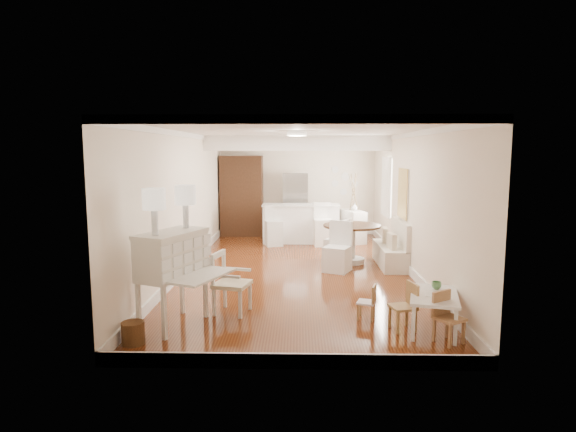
{
  "coord_description": "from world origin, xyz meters",
  "views": [
    {
      "loc": [
        0.03,
        -9.6,
        2.41
      ],
      "look_at": [
        -0.18,
        0.3,
        1.09
      ],
      "focal_mm": 30.0,
      "sensor_mm": 36.0,
      "label": 1
    }
  ],
  "objects_px": {
    "wicker_basket": "(133,333)",
    "bar_stool_left": "(274,226)",
    "kids_table": "(434,312)",
    "pantry_cabinet": "(242,196)",
    "sideboard": "(353,226)",
    "dining_table": "(352,244)",
    "slip_chair_far": "(337,239)",
    "kids_chair_c": "(449,318)",
    "fridge": "(308,205)",
    "kids_chair_a": "(403,306)",
    "kids_chair_b": "(366,302)",
    "secretary_bureau": "(173,279)",
    "slip_chair_near": "(337,247)",
    "bar_stool_right": "(323,225)",
    "breakfast_counter": "(301,223)",
    "gustavian_armchair": "(232,283)"
  },
  "relations": [
    {
      "from": "kids_chair_a",
      "to": "kids_chair_c",
      "type": "xyz_separation_m",
      "value": [
        0.49,
        -0.44,
        -0.0
      ]
    },
    {
      "from": "sideboard",
      "to": "bar_stool_left",
      "type": "bearing_deg",
      "value": 175.26
    },
    {
      "from": "kids_table",
      "to": "breakfast_counter",
      "type": "distance_m",
      "value": 6.62
    },
    {
      "from": "dining_table",
      "to": "slip_chair_far",
      "type": "xyz_separation_m",
      "value": [
        -0.3,
        0.37,
        0.03
      ]
    },
    {
      "from": "kids_table",
      "to": "slip_chair_far",
      "type": "xyz_separation_m",
      "value": [
        -0.97,
        4.38,
        0.2
      ]
    },
    {
      "from": "dining_table",
      "to": "pantry_cabinet",
      "type": "distance_m",
      "value": 4.5
    },
    {
      "from": "fridge",
      "to": "kids_chair_b",
      "type": "bearing_deg",
      "value": -84.12
    },
    {
      "from": "wicker_basket",
      "to": "kids_table",
      "type": "xyz_separation_m",
      "value": [
        3.92,
        0.55,
        0.11
      ]
    },
    {
      "from": "secretary_bureau",
      "to": "bar_stool_left",
      "type": "bearing_deg",
      "value": 102.37
    },
    {
      "from": "kids_chair_b",
      "to": "kids_chair_a",
      "type": "bearing_deg",
      "value": 64.35
    },
    {
      "from": "kids_chair_a",
      "to": "pantry_cabinet",
      "type": "height_order",
      "value": "pantry_cabinet"
    },
    {
      "from": "secretary_bureau",
      "to": "kids_table",
      "type": "bearing_deg",
      "value": 21.16
    },
    {
      "from": "bar_stool_left",
      "to": "sideboard",
      "type": "relative_size",
      "value": 1.15
    },
    {
      "from": "breakfast_counter",
      "to": "fridge",
      "type": "distance_m",
      "value": 1.14
    },
    {
      "from": "kids_chair_a",
      "to": "fridge",
      "type": "distance_m",
      "value": 7.52
    },
    {
      "from": "kids_table",
      "to": "kids_chair_b",
      "type": "height_order",
      "value": "kids_chair_b"
    },
    {
      "from": "dining_table",
      "to": "wicker_basket",
      "type": "bearing_deg",
      "value": -125.47
    },
    {
      "from": "kids_chair_c",
      "to": "pantry_cabinet",
      "type": "distance_m",
      "value": 8.68
    },
    {
      "from": "kids_chair_c",
      "to": "breakfast_counter",
      "type": "xyz_separation_m",
      "value": [
        -1.85,
        6.8,
        0.18
      ]
    },
    {
      "from": "slip_chair_far",
      "to": "kids_table",
      "type": "bearing_deg",
      "value": 45.7
    },
    {
      "from": "kids_chair_b",
      "to": "kids_chair_c",
      "type": "bearing_deg",
      "value": 65.47
    },
    {
      "from": "wicker_basket",
      "to": "bar_stool_left",
      "type": "bearing_deg",
      "value": 77.42
    },
    {
      "from": "slip_chair_far",
      "to": "kids_chair_c",
      "type": "bearing_deg",
      "value": 45.52
    },
    {
      "from": "kids_table",
      "to": "bar_stool_left",
      "type": "height_order",
      "value": "bar_stool_left"
    },
    {
      "from": "slip_chair_far",
      "to": "bar_stool_left",
      "type": "bearing_deg",
      "value": -102.79
    },
    {
      "from": "pantry_cabinet",
      "to": "sideboard",
      "type": "distance_m",
      "value": 3.33
    },
    {
      "from": "kids_chair_c",
      "to": "fridge",
      "type": "bearing_deg",
      "value": 68.82
    },
    {
      "from": "dining_table",
      "to": "bar_stool_right",
      "type": "relative_size",
      "value": 1.12
    },
    {
      "from": "kids_chair_a",
      "to": "bar_stool_left",
      "type": "height_order",
      "value": "bar_stool_left"
    },
    {
      "from": "wicker_basket",
      "to": "pantry_cabinet",
      "type": "bearing_deg",
      "value": 86.78
    },
    {
      "from": "kids_chair_a",
      "to": "breakfast_counter",
      "type": "distance_m",
      "value": 6.51
    },
    {
      "from": "gustavian_armchair",
      "to": "kids_table",
      "type": "relative_size",
      "value": 0.91
    },
    {
      "from": "dining_table",
      "to": "pantry_cabinet",
      "type": "bearing_deg",
      "value": 128.99
    },
    {
      "from": "slip_chair_near",
      "to": "pantry_cabinet",
      "type": "xyz_separation_m",
      "value": [
        -2.42,
        4.21,
        0.64
      ]
    },
    {
      "from": "kids_table",
      "to": "kids_chair_b",
      "type": "distance_m",
      "value": 0.95
    },
    {
      "from": "fridge",
      "to": "sideboard",
      "type": "height_order",
      "value": "fridge"
    },
    {
      "from": "slip_chair_near",
      "to": "wicker_basket",
      "type": "bearing_deg",
      "value": -103.0
    },
    {
      "from": "breakfast_counter",
      "to": "fridge",
      "type": "relative_size",
      "value": 1.14
    },
    {
      "from": "bar_stool_left",
      "to": "secretary_bureau",
      "type": "bearing_deg",
      "value": -116.13
    },
    {
      "from": "dining_table",
      "to": "bar_stool_right",
      "type": "bearing_deg",
      "value": 105.6
    },
    {
      "from": "kids_chair_a",
      "to": "kids_chair_b",
      "type": "relative_size",
      "value": 1.27
    },
    {
      "from": "secretary_bureau",
      "to": "kids_table",
      "type": "distance_m",
      "value": 3.59
    },
    {
      "from": "sideboard",
      "to": "breakfast_counter",
      "type": "bearing_deg",
      "value": 164.4
    },
    {
      "from": "pantry_cabinet",
      "to": "wicker_basket",
      "type": "bearing_deg",
      "value": -93.22
    },
    {
      "from": "gustavian_armchair",
      "to": "kids_chair_c",
      "type": "height_order",
      "value": "gustavian_armchair"
    },
    {
      "from": "dining_table",
      "to": "breakfast_counter",
      "type": "distance_m",
      "value": 2.62
    },
    {
      "from": "fridge",
      "to": "slip_chair_far",
      "type": "bearing_deg",
      "value": -78.93
    },
    {
      "from": "kids_chair_b",
      "to": "bar_stool_right",
      "type": "distance_m",
      "value": 5.5
    },
    {
      "from": "kids_chair_a",
      "to": "dining_table",
      "type": "relative_size",
      "value": 0.54
    },
    {
      "from": "fridge",
      "to": "bar_stool_right",
      "type": "bearing_deg",
      "value": -76.54
    }
  ]
}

